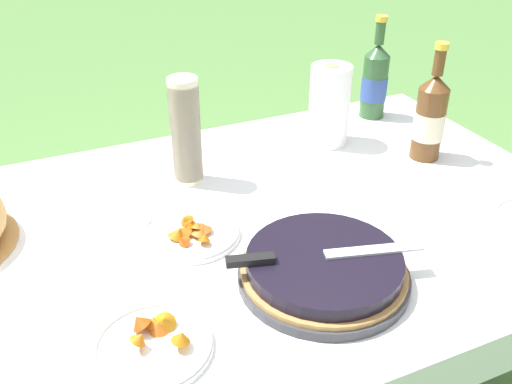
{
  "coord_description": "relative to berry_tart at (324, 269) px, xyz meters",
  "views": [
    {
      "loc": [
        -0.25,
        -0.96,
        1.38
      ],
      "look_at": [
        0.19,
        0.02,
        0.73
      ],
      "focal_mm": 40.0,
      "sensor_mm": 36.0,
      "label": 1
    }
  ],
  "objects": [
    {
      "name": "berry_tart",
      "position": [
        0.0,
        0.0,
        0.0
      ],
      "size": [
        0.33,
        0.33,
        0.06
      ],
      "color": "#38383D",
      "rests_on": "tablecloth"
    },
    {
      "name": "tablecloth",
      "position": [
        -0.21,
        0.24,
        -0.04
      ],
      "size": [
        1.89,
        0.99,
        0.1
      ],
      "color": "white",
      "rests_on": "garden_table"
    },
    {
      "name": "garden_table",
      "position": [
        -0.21,
        0.24,
        -0.09
      ],
      "size": [
        1.88,
        0.98,
        0.67
      ],
      "color": "brown",
      "rests_on": "ground_plane"
    },
    {
      "name": "cider_bottle_green",
      "position": [
        0.53,
        0.63,
        0.09
      ],
      "size": [
        0.08,
        0.08,
        0.31
      ],
      "color": "#2D562D",
      "rests_on": "tablecloth"
    },
    {
      "name": "snack_plate_left",
      "position": [
        -0.34,
        -0.04,
        -0.02
      ],
      "size": [
        0.2,
        0.2,
        0.05
      ],
      "color": "white",
      "rests_on": "tablecloth"
    },
    {
      "name": "paper_towel_roll",
      "position": [
        0.31,
        0.52,
        0.08
      ],
      "size": [
        0.11,
        0.11,
        0.22
      ],
      "color": "white",
      "rests_on": "tablecloth"
    },
    {
      "name": "cider_bottle_amber",
      "position": [
        0.5,
        0.34,
        0.09
      ],
      "size": [
        0.08,
        0.08,
        0.31
      ],
      "color": "brown",
      "rests_on": "tablecloth"
    },
    {
      "name": "serving_knife",
      "position": [
        -0.03,
        0.01,
        0.04
      ],
      "size": [
        0.37,
        0.12,
        0.01
      ],
      "rotation": [
        0.0,
        0.0,
        6.02
      ],
      "color": "silver",
      "rests_on": "berry_tart"
    },
    {
      "name": "cup_stack",
      "position": [
        -0.11,
        0.47,
        0.11
      ],
      "size": [
        0.07,
        0.07,
        0.27
      ],
      "color": "beige",
      "rests_on": "tablecloth"
    },
    {
      "name": "snack_plate_far",
      "position": [
        -0.18,
        0.24,
        -0.02
      ],
      "size": [
        0.21,
        0.21,
        0.06
      ],
      "color": "white",
      "rests_on": "tablecloth"
    }
  ]
}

